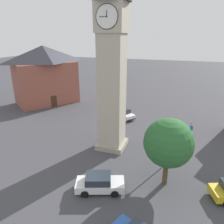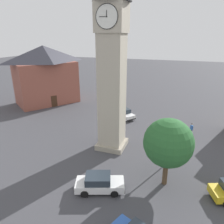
{
  "view_description": "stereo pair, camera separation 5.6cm",
  "coord_description": "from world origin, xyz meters",
  "px_view_note": "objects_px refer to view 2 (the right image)",
  "views": [
    {
      "loc": [
        -7.36,
        21.04,
        12.5
      ],
      "look_at": [
        0.0,
        0.0,
        4.39
      ],
      "focal_mm": 33.62,
      "sensor_mm": 36.0,
      "label": 1
    },
    {
      "loc": [
        -7.41,
        21.02,
        12.5
      ],
      "look_at": [
        0.0,
        0.0,
        4.39
      ],
      "focal_mm": 33.62,
      "sensor_mm": 36.0,
      "label": 2
    }
  ],
  "objects_px": {
    "pedestrian": "(191,128)",
    "building_terrace_right": "(46,75)",
    "tree": "(168,143)",
    "clock_tower": "(112,29)",
    "car_blue_kerb": "(99,183)",
    "car_red_corner": "(124,113)",
    "lamp_post": "(175,133)"
  },
  "relations": [
    {
      "from": "clock_tower",
      "to": "car_red_corner",
      "type": "relative_size",
      "value": 5.24
    },
    {
      "from": "clock_tower",
      "to": "lamp_post",
      "type": "relative_size",
      "value": 4.85
    },
    {
      "from": "clock_tower",
      "to": "building_terrace_right",
      "type": "height_order",
      "value": "clock_tower"
    },
    {
      "from": "car_blue_kerb",
      "to": "tree",
      "type": "height_order",
      "value": "tree"
    },
    {
      "from": "pedestrian",
      "to": "building_terrace_right",
      "type": "bearing_deg",
      "value": -12.92
    },
    {
      "from": "car_blue_kerb",
      "to": "lamp_post",
      "type": "relative_size",
      "value": 0.96
    },
    {
      "from": "car_blue_kerb",
      "to": "building_terrace_right",
      "type": "relative_size",
      "value": 0.33
    },
    {
      "from": "car_red_corner",
      "to": "lamp_post",
      "type": "relative_size",
      "value": 0.93
    },
    {
      "from": "clock_tower",
      "to": "building_terrace_right",
      "type": "relative_size",
      "value": 1.69
    },
    {
      "from": "car_blue_kerb",
      "to": "tree",
      "type": "bearing_deg",
      "value": -151.62
    },
    {
      "from": "pedestrian",
      "to": "lamp_post",
      "type": "relative_size",
      "value": 0.36
    },
    {
      "from": "clock_tower",
      "to": "car_red_corner",
      "type": "height_order",
      "value": "clock_tower"
    },
    {
      "from": "lamp_post",
      "to": "building_terrace_right",
      "type": "bearing_deg",
      "value": -27.71
    },
    {
      "from": "car_red_corner",
      "to": "building_terrace_right",
      "type": "bearing_deg",
      "value": -10.44
    },
    {
      "from": "pedestrian",
      "to": "tree",
      "type": "height_order",
      "value": "tree"
    },
    {
      "from": "pedestrian",
      "to": "car_red_corner",
      "type": "bearing_deg",
      "value": -16.8
    },
    {
      "from": "building_terrace_right",
      "to": "tree",
      "type": "bearing_deg",
      "value": 144.85
    },
    {
      "from": "pedestrian",
      "to": "building_terrace_right",
      "type": "height_order",
      "value": "building_terrace_right"
    },
    {
      "from": "lamp_post",
      "to": "car_blue_kerb",
      "type": "bearing_deg",
      "value": 51.75
    },
    {
      "from": "car_blue_kerb",
      "to": "lamp_post",
      "type": "xyz_separation_m",
      "value": [
        -5.51,
        -6.99,
        2.38
      ]
    },
    {
      "from": "car_blue_kerb",
      "to": "building_terrace_right",
      "type": "distance_m",
      "value": 28.37
    },
    {
      "from": "car_blue_kerb",
      "to": "car_red_corner",
      "type": "xyz_separation_m",
      "value": [
        2.88,
        -17.04,
        0.0
      ]
    },
    {
      "from": "tree",
      "to": "lamp_post",
      "type": "relative_size",
      "value": 1.34
    },
    {
      "from": "building_terrace_right",
      "to": "lamp_post",
      "type": "relative_size",
      "value": 2.87
    },
    {
      "from": "car_blue_kerb",
      "to": "car_red_corner",
      "type": "bearing_deg",
      "value": -80.39
    },
    {
      "from": "car_red_corner",
      "to": "tree",
      "type": "height_order",
      "value": "tree"
    },
    {
      "from": "pedestrian",
      "to": "tree",
      "type": "relative_size",
      "value": 0.27
    },
    {
      "from": "car_blue_kerb",
      "to": "pedestrian",
      "type": "bearing_deg",
      "value": -117.94
    },
    {
      "from": "clock_tower",
      "to": "car_blue_kerb",
      "type": "bearing_deg",
      "value": 101.48
    },
    {
      "from": "car_blue_kerb",
      "to": "building_terrace_right",
      "type": "bearing_deg",
      "value": -45.94
    },
    {
      "from": "car_red_corner",
      "to": "building_terrace_right",
      "type": "distance_m",
      "value": 17.51
    },
    {
      "from": "tree",
      "to": "pedestrian",
      "type": "bearing_deg",
      "value": -101.4
    }
  ]
}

